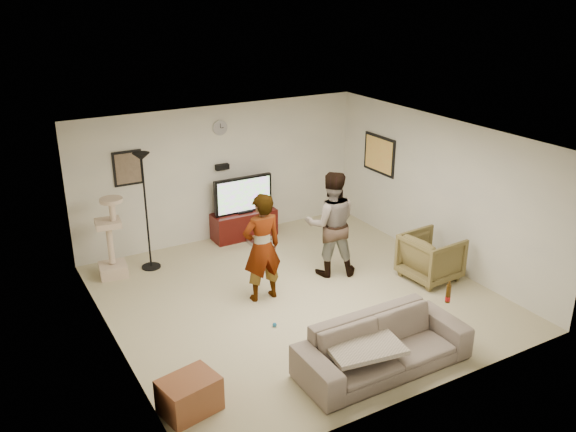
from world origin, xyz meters
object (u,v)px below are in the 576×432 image
tv (243,195)px  armchair (431,257)px  person_left (262,247)px  tv_stand (244,224)px  side_table (189,395)px  floor_lamp (146,212)px  sofa (383,346)px  beer_bottle (448,294)px  person_right (331,224)px  cat_tree (110,237)px

tv → armchair: (1.87, -3.05, -0.47)m
person_left → armchair: size_ratio=2.03×
tv_stand → side_table: size_ratio=1.94×
tv_stand → floor_lamp: floor_lamp is taller
floor_lamp → armchair: (3.82, -2.65, -0.62)m
side_table → person_left: bearing=44.8°
tv → sofa: tv is taller
beer_bottle → side_table: 3.48m
person_left → beer_bottle: person_left is taller
side_table → tv: bearing=57.0°
tv → floor_lamp: (-1.95, -0.40, 0.16)m
beer_bottle → armchair: beer_bottle is taller
tv_stand → person_left: size_ratio=0.72×
floor_lamp → sofa: (1.62, -4.22, -0.68)m
person_right → person_left: bearing=32.2°
cat_tree → tv_stand: bearing=8.4°
beer_bottle → side_table: size_ratio=0.40×
tv_stand → sofa: sofa is taller
cat_tree → person_left: person_left is taller
tv → side_table: size_ratio=1.82×
beer_bottle → side_table: bearing=172.7°
beer_bottle → armchair: 2.00m
cat_tree → person_right: bearing=-28.3°
person_left → beer_bottle: bearing=123.2°
tv → cat_tree: cat_tree is taller
person_right → floor_lamp: bearing=-10.1°
sofa → tv: bearing=86.0°
floor_lamp → side_table: bearing=-101.4°
tv_stand → sofa: bearing=-94.1°
floor_lamp → side_table: (-0.77, -3.79, -0.79)m
beer_bottle → cat_tree: bearing=127.6°
side_table → armchair: bearing=13.9°
cat_tree → beer_bottle: bearing=-52.4°
cat_tree → side_table: size_ratio=2.16×
person_right → side_table: 3.96m
floor_lamp → beer_bottle: floor_lamp is taller
tv → beer_bottle: bearing=-81.5°
person_right → tv: bearing=-51.2°
armchair → tv_stand: bearing=27.8°
armchair → floor_lamp: bearing=51.6°
tv → sofa: (-0.33, -4.62, -0.52)m
floor_lamp → armchair: 4.69m
cat_tree → side_table: 3.84m
floor_lamp → side_table: 3.95m
side_table → tv_stand: bearing=57.0°
tv → cat_tree: size_ratio=0.84×
tv_stand → person_left: 2.49m
sofa → side_table: bearing=169.8°
tv → sofa: size_ratio=0.51×
person_left → armchair: bearing=164.7°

